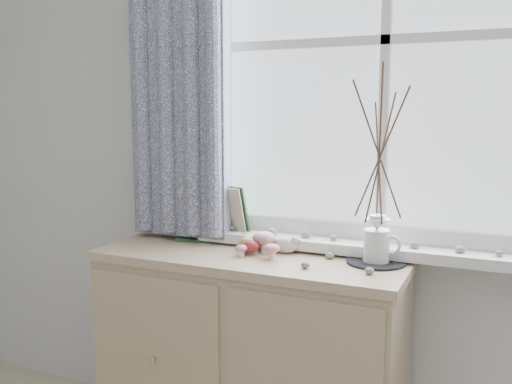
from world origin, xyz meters
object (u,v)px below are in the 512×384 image
toadstool_cluster (263,242)px  twig_pitcher (379,150)px  sideboard (249,360)px  botanical_book (209,213)px

toadstool_cluster → twig_pitcher: twig_pitcher is taller
sideboard → toadstool_cluster: (0.05, 0.02, 0.47)m
sideboard → botanical_book: (-0.24, 0.12, 0.55)m
toadstool_cluster → twig_pitcher: bearing=7.5°
botanical_book → toadstool_cluster: botanical_book is taller
sideboard → twig_pitcher: size_ratio=1.69×
botanical_book → sideboard: bearing=-41.3°
sideboard → botanical_book: 0.61m
botanical_book → twig_pitcher: bearing=-18.5°
toadstool_cluster → twig_pitcher: (0.42, 0.05, 0.36)m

